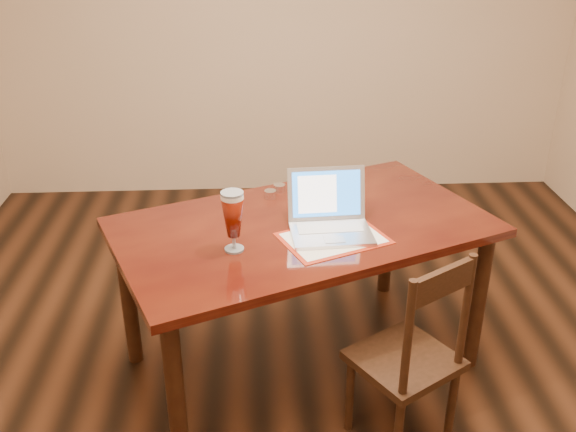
{
  "coord_description": "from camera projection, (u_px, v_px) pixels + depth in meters",
  "views": [
    {
      "loc": [
        -0.23,
        -2.46,
        2.16
      ],
      "look_at": [
        -0.08,
        0.14,
        0.89
      ],
      "focal_mm": 40.0,
      "sensor_mm": 36.0,
      "label": 1
    }
  ],
  "objects": [
    {
      "name": "dining_chair",
      "position": [
        410.0,
        358.0,
        2.69
      ],
      "size": [
        0.54,
        0.54,
        0.94
      ],
      "rotation": [
        0.0,
        0.0,
        0.56
      ],
      "color": "#33190E",
      "rests_on": "ground"
    },
    {
      "name": "dining_table",
      "position": [
        303.0,
        241.0,
        3.04
      ],
      "size": [
        1.96,
        1.56,
        1.08
      ],
      "rotation": [
        0.0,
        0.0,
        0.4
      ],
      "color": "#481509",
      "rests_on": "ground"
    },
    {
      "name": "ground",
      "position": [
        307.0,
        389.0,
        3.17
      ],
      "size": [
        5.0,
        5.0,
        0.0
      ],
      "primitive_type": "plane",
      "color": "black",
      "rests_on": "ground"
    },
    {
      "name": "room_shell",
      "position": [
        313.0,
        21.0,
        2.39
      ],
      "size": [
        4.51,
        5.01,
        2.71
      ],
      "color": "tan",
      "rests_on": "ground"
    }
  ]
}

